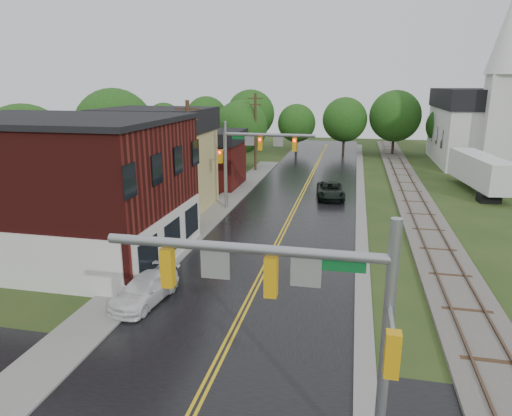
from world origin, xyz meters
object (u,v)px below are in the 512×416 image
(tree_left_c, at_px, (186,135))
(semi_trailer, at_px, (480,170))
(suv_dark, at_px, (330,191))
(pickup_white, at_px, (145,290))
(traffic_signal_far, at_px, (251,150))
(brick_building, at_px, (58,187))
(utility_pole_b, at_px, (190,162))
(tree_left_e, at_px, (242,128))
(church, at_px, (483,119))
(tree_left_a, at_px, (27,151))
(tree_left_b, at_px, (116,131))
(utility_pole_c, at_px, (255,131))
(traffic_signal_near, at_px, (301,299))

(tree_left_c, xyz_separation_m, semi_trailer, (30.20, -2.10, -2.39))
(tree_left_c, xyz_separation_m, suv_dark, (16.53, -7.49, -3.80))
(pickup_white, bearing_deg, traffic_signal_far, 93.00)
(brick_building, bearing_deg, utility_pole_b, 50.93)
(brick_building, bearing_deg, tree_left_e, 83.29)
(church, relative_size, tree_left_a, 2.31)
(utility_pole_b, bearing_deg, tree_left_b, 138.14)
(utility_pole_c, xyz_separation_m, pickup_white, (2.00, -34.00, -4.09))
(tree_left_b, xyz_separation_m, semi_trailer, (34.20, 5.90, -3.60))
(tree_left_b, bearing_deg, suv_dark, 1.42)
(church, bearing_deg, brick_building, -129.98)
(traffic_signal_far, height_order, semi_trailer, traffic_signal_far)
(tree_left_b, bearing_deg, pickup_white, -59.21)
(tree_left_c, bearing_deg, tree_left_b, -116.56)
(utility_pole_b, height_order, semi_trailer, utility_pole_b)
(utility_pole_b, xyz_separation_m, semi_trailer, (23.15, 15.80, -2.60))
(brick_building, height_order, tree_left_b, tree_left_b)
(utility_pole_c, distance_m, tree_left_e, 2.79)
(suv_dark, bearing_deg, traffic_signal_near, -94.93)
(traffic_signal_far, distance_m, utility_pole_b, 6.01)
(tree_left_c, relative_size, tree_left_e, 0.94)
(brick_building, bearing_deg, traffic_signal_far, 53.08)
(traffic_signal_near, xyz_separation_m, tree_left_e, (-12.32, 43.90, -0.16))
(utility_pole_c, bearing_deg, traffic_signal_far, -78.91)
(utility_pole_c, xyz_separation_m, tree_left_a, (-13.05, -22.10, 0.39))
(church, bearing_deg, pickup_white, -119.55)
(tree_left_a, bearing_deg, tree_left_c, 71.57)
(church, distance_m, tree_left_c, 36.59)
(traffic_signal_near, distance_m, utility_pole_b, 22.49)
(tree_left_e, relative_size, pickup_white, 1.88)
(church, bearing_deg, tree_left_e, -164.80)
(traffic_signal_far, relative_size, pickup_white, 1.69)
(utility_pole_c, xyz_separation_m, semi_trailer, (23.15, -6.20, -2.60))
(suv_dark, bearing_deg, semi_trailer, 15.10)
(brick_building, xyz_separation_m, utility_pole_c, (5.68, 29.00, 0.57))
(utility_pole_c, bearing_deg, church, 19.97)
(church, relative_size, tree_left_b, 2.06)
(brick_building, height_order, pickup_white, brick_building)
(tree_left_a, xyz_separation_m, tree_left_e, (11.00, 24.00, -0.30))
(utility_pole_b, bearing_deg, tree_left_a, -179.55)
(church, bearing_deg, traffic_signal_near, -107.72)
(suv_dark, bearing_deg, church, 44.50)
(traffic_signal_far, distance_m, utility_pole_c, 17.33)
(utility_pole_c, relative_size, tree_left_e, 1.10)
(traffic_signal_far, xyz_separation_m, utility_pole_b, (-3.33, -5.00, -0.25))
(church, height_order, utility_pole_c, church)
(tree_left_b, height_order, pickup_white, tree_left_b)
(traffic_signal_far, distance_m, suv_dark, 9.23)
(traffic_signal_far, xyz_separation_m, tree_left_e, (-5.38, 18.90, -0.16))
(pickup_white, bearing_deg, tree_left_e, 103.91)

